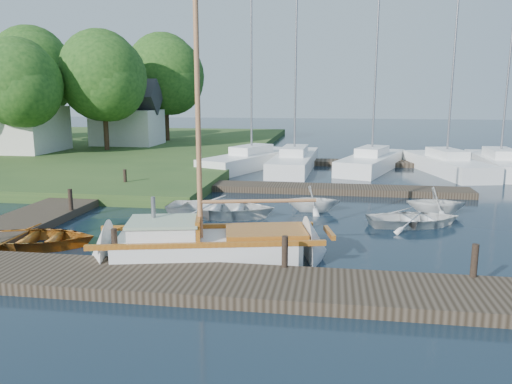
# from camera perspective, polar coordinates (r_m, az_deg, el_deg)

# --- Properties ---
(ground) EXTENTS (160.00, 160.00, 0.00)m
(ground) POSITION_cam_1_polar(r_m,az_deg,el_deg) (17.70, -0.00, -3.82)
(ground) COLOR black
(ground) RESTS_ON ground
(near_dock) EXTENTS (18.00, 2.20, 0.30)m
(near_dock) POSITION_cam_1_polar(r_m,az_deg,el_deg) (12.04, -4.42, -10.40)
(near_dock) COLOR black
(near_dock) RESTS_ON ground
(left_dock) EXTENTS (2.20, 18.00, 0.30)m
(left_dock) POSITION_cam_1_polar(r_m,az_deg,el_deg) (22.11, -20.11, -1.07)
(left_dock) COLOR black
(left_dock) RESTS_ON ground
(far_dock) EXTENTS (14.00, 1.60, 0.30)m
(far_dock) POSITION_cam_1_polar(r_m,az_deg,el_deg) (23.82, 7.15, 0.36)
(far_dock) COLOR black
(far_dock) RESTS_ON ground
(pontoon) EXTENTS (30.00, 1.60, 0.30)m
(pontoon) POSITION_cam_1_polar(r_m,az_deg,el_deg) (34.01, 21.27, 2.91)
(pontoon) COLOR black
(pontoon) RESTS_ON ground
(mooring_post_1) EXTENTS (0.16, 0.16, 0.80)m
(mooring_post_1) POSITION_cam_1_polar(r_m,az_deg,el_deg) (13.71, -15.85, -5.68)
(mooring_post_1) COLOR black
(mooring_post_1) RESTS_ON near_dock
(mooring_post_2) EXTENTS (0.16, 0.16, 0.80)m
(mooring_post_2) POSITION_cam_1_polar(r_m,az_deg,el_deg) (12.56, 3.31, -6.81)
(mooring_post_2) COLOR black
(mooring_post_2) RESTS_ON near_dock
(mooring_post_3) EXTENTS (0.16, 0.16, 0.80)m
(mooring_post_3) POSITION_cam_1_polar(r_m,az_deg,el_deg) (12.96, 23.70, -7.18)
(mooring_post_3) COLOR black
(mooring_post_3) RESTS_ON near_dock
(mooring_post_4) EXTENTS (0.16, 0.16, 0.80)m
(mooring_post_4) POSITION_cam_1_polar(r_m,az_deg,el_deg) (19.82, -20.44, -0.82)
(mooring_post_4) COLOR black
(mooring_post_4) RESTS_ON left_dock
(mooring_post_5) EXTENTS (0.16, 0.16, 0.80)m
(mooring_post_5) POSITION_cam_1_polar(r_m,az_deg,el_deg) (24.22, -14.73, 1.58)
(mooring_post_5) COLOR black
(mooring_post_5) RESTS_ON left_dock
(sailboat) EXTENTS (7.41, 3.50, 9.83)m
(sailboat) POSITION_cam_1_polar(r_m,az_deg,el_deg) (13.98, -4.80, -6.48)
(sailboat) COLOR white
(sailboat) RESTS_ON ground
(dinghy) EXTENTS (4.01, 3.14, 0.76)m
(dinghy) POSITION_cam_1_polar(r_m,az_deg,el_deg) (16.56, -24.09, -4.50)
(dinghy) COLOR #81380F
(dinghy) RESTS_ON ground
(tender_a) EXTENTS (4.18, 3.05, 0.85)m
(tender_a) POSITION_cam_1_polar(r_m,az_deg,el_deg) (18.89, -4.02, -1.56)
(tender_a) COLOR white
(tender_a) RESTS_ON ground
(tender_b) EXTENTS (2.24, 1.97, 1.12)m
(tender_b) POSITION_cam_1_polar(r_m,az_deg,el_deg) (19.79, 6.51, -0.62)
(tender_b) COLOR white
(tender_b) RESTS_ON ground
(tender_c) EXTENTS (3.73, 3.05, 0.68)m
(tender_c) POSITION_cam_1_polar(r_m,az_deg,el_deg) (18.45, 17.66, -2.64)
(tender_c) COLOR white
(tender_c) RESTS_ON ground
(tender_d) EXTENTS (2.21, 1.91, 1.16)m
(tender_d) POSITION_cam_1_polar(r_m,az_deg,el_deg) (20.41, 19.91, -0.80)
(tender_d) COLOR white
(tender_d) RESTS_ON ground
(marina_boat_0) EXTENTS (5.48, 8.93, 10.73)m
(marina_boat_0) POSITION_cam_1_polar(r_m,az_deg,el_deg) (31.45, -0.51, 3.82)
(marina_boat_0) COLOR white
(marina_boat_0) RESTS_ON ground
(marina_boat_1) EXTENTS (2.61, 9.16, 11.19)m
(marina_boat_1) POSITION_cam_1_polar(r_m,az_deg,el_deg) (30.90, 4.41, 3.66)
(marina_boat_1) COLOR white
(marina_boat_1) RESTS_ON ground
(marina_boat_2) EXTENTS (4.78, 8.50, 11.37)m
(marina_boat_2) POSITION_cam_1_polar(r_m,az_deg,el_deg) (31.35, 13.08, 3.53)
(marina_boat_2) COLOR white
(marina_boat_2) RESTS_ON ground
(marina_boat_3) EXTENTS (4.06, 8.55, 12.21)m
(marina_boat_3) POSITION_cam_1_polar(r_m,az_deg,el_deg) (31.38, 20.91, 3.10)
(marina_boat_3) COLOR white
(marina_boat_3) RESTS_ON ground
(marina_boat_4) EXTENTS (2.42, 8.54, 9.60)m
(marina_boat_4) POSITION_cam_1_polar(r_m,az_deg,el_deg) (32.87, 26.10, 2.99)
(marina_boat_4) COLOR white
(marina_boat_4) RESTS_ON ground
(house_a) EXTENTS (6.30, 5.00, 6.29)m
(house_a) POSITION_cam_1_polar(r_m,az_deg,el_deg) (39.95, -25.96, 7.72)
(house_a) COLOR white
(house_a) RESTS_ON shore
(house_c) EXTENTS (5.25, 4.00, 5.28)m
(house_c) POSITION_cam_1_polar(r_m,az_deg,el_deg) (42.34, -14.49, 8.10)
(house_c) COLOR white
(house_c) RESTS_ON shore
(tree_2) EXTENTS (5.83, 5.75, 7.82)m
(tree_2) POSITION_cam_1_polar(r_m,az_deg,el_deg) (37.18, -25.40, 11.14)
(tree_2) COLOR #332114
(tree_2) RESTS_ON shore
(tree_3) EXTENTS (6.41, 6.38, 8.74)m
(tree_3) POSITION_cam_1_polar(r_m,az_deg,el_deg) (38.71, -17.06, 12.50)
(tree_3) COLOR #332114
(tree_3) RESTS_ON shore
(tree_4) EXTENTS (7.01, 7.01, 9.66)m
(tree_4) POSITION_cam_1_polar(r_m,az_deg,el_deg) (46.10, -24.10, 12.43)
(tree_4) COLOR #332114
(tree_4) RESTS_ON shore
(tree_7) EXTENTS (6.83, 6.83, 9.38)m
(tree_7) POSITION_cam_1_polar(r_m,az_deg,el_deg) (45.39, -10.28, 13.02)
(tree_7) COLOR #332114
(tree_7) RESTS_ON shore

